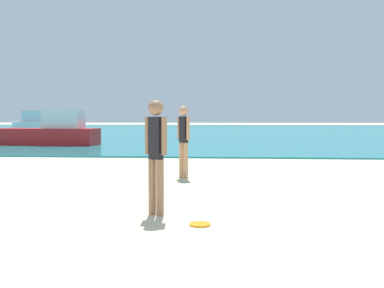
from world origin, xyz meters
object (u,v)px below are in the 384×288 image
at_px(person_distant, 184,137).
at_px(boat_far, 42,124).
at_px(boat_near, 50,133).
at_px(person_standing, 156,150).
at_px(frisbee, 200,224).

xyz_separation_m(person_distant, boat_far, (-16.44, 30.14, -0.25)).
bearing_deg(person_distant, boat_far, -21.21).
height_order(boat_near, boat_far, boat_far).
distance_m(boat_near, boat_far, 21.04).
xyz_separation_m(boat_near, boat_far, (-8.64, 19.19, 0.07)).
distance_m(person_standing, boat_near, 16.92).
height_order(frisbee, person_distant, person_distant).
distance_m(person_distant, boat_near, 13.46).
height_order(frisbee, boat_near, boat_near).
height_order(person_standing, frisbee, person_standing).
distance_m(frisbee, person_distant, 4.79).
bearing_deg(person_standing, person_distant, -60.78).
relative_size(person_standing, boat_near, 0.33).
height_order(person_standing, person_distant, person_distant).
bearing_deg(boat_far, frisbee, -89.79).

